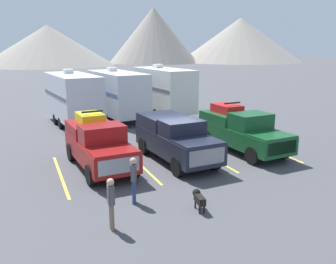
# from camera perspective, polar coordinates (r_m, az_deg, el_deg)

# --- Properties ---
(ground_plane) EXTENTS (240.00, 240.00, 0.00)m
(ground_plane) POSITION_cam_1_polar(r_m,az_deg,el_deg) (17.59, 1.50, -4.65)
(ground_plane) COLOR #47474C
(pickup_truck_a) EXTENTS (2.44, 5.40, 2.52)m
(pickup_truck_a) POSITION_cam_1_polar(r_m,az_deg,el_deg) (16.75, -10.98, -1.69)
(pickup_truck_a) COLOR maroon
(pickup_truck_a) RESTS_ON ground
(pickup_truck_b) EXTENTS (2.48, 5.53, 2.13)m
(pickup_truck_b) POSITION_cam_1_polar(r_m,az_deg,el_deg) (17.43, 1.11, -0.87)
(pickup_truck_b) COLOR black
(pickup_truck_b) RESTS_ON ground
(pickup_truck_c) EXTENTS (2.50, 5.77, 2.48)m
(pickup_truck_c) POSITION_cam_1_polar(r_m,az_deg,el_deg) (19.48, 11.42, 0.41)
(pickup_truck_c) COLOR #144723
(pickup_truck_c) RESTS_ON ground
(lot_stripe_a) EXTENTS (0.12, 5.50, 0.01)m
(lot_stripe_a) POSITION_cam_1_polar(r_m,az_deg,el_deg) (16.44, -16.58, -6.56)
(lot_stripe_a) COLOR gold
(lot_stripe_a) RESTS_ON ground
(lot_stripe_b) EXTENTS (0.12, 5.50, 0.01)m
(lot_stripe_b) POSITION_cam_1_polar(r_m,az_deg,el_deg) (17.14, -4.36, -5.17)
(lot_stripe_b) COLOR gold
(lot_stripe_b) RESTS_ON ground
(lot_stripe_c) EXTENTS (0.12, 5.50, 0.01)m
(lot_stripe_c) POSITION_cam_1_polar(r_m,az_deg,el_deg) (18.54, 6.42, -3.76)
(lot_stripe_c) COLOR gold
(lot_stripe_c) RESTS_ON ground
(lot_stripe_d) EXTENTS (0.12, 5.50, 0.01)m
(lot_stripe_d) POSITION_cam_1_polar(r_m,az_deg,el_deg) (20.50, 15.38, -2.47)
(lot_stripe_d) COLOR gold
(lot_stripe_d) RESTS_ON ground
(camper_trailer_a) EXTENTS (3.22, 7.72, 3.83)m
(camper_trailer_a) POSITION_cam_1_polar(r_m,az_deg,el_deg) (26.00, -14.75, 5.45)
(camper_trailer_a) COLOR silver
(camper_trailer_a) RESTS_ON ground
(camper_trailer_b) EXTENTS (3.26, 7.89, 3.85)m
(camper_trailer_b) POSITION_cam_1_polar(r_m,az_deg,el_deg) (27.36, -7.99, 6.17)
(camper_trailer_b) COLOR silver
(camper_trailer_b) RESTS_ON ground
(camper_trailer_c) EXTENTS (3.10, 7.54, 4.00)m
(camper_trailer_c) POSITION_cam_1_polar(r_m,az_deg,el_deg) (28.47, -0.68, 6.75)
(camper_trailer_c) COLOR silver
(camper_trailer_c) RESTS_ON ground
(person_a) EXTENTS (0.23, 0.37, 1.66)m
(person_a) POSITION_cam_1_polar(r_m,az_deg,el_deg) (11.19, -8.97, -10.62)
(person_a) COLOR #726047
(person_a) RESTS_ON ground
(person_b) EXTENTS (0.27, 0.36, 1.70)m
(person_b) POSITION_cam_1_polar(r_m,az_deg,el_deg) (12.85, -5.44, -7.13)
(person_b) COLOR navy
(person_b) RESTS_ON ground
(dog) EXTENTS (0.35, 0.92, 0.66)m
(dog) POSITION_cam_1_polar(r_m,az_deg,el_deg) (12.58, 4.85, -10.27)
(dog) COLOR black
(dog) RESTS_ON ground
(mountain_ridge) EXTENTS (152.53, 39.51, 16.53)m
(mountain_ridge) POSITION_cam_1_polar(r_m,az_deg,el_deg) (107.62, -9.30, 14.01)
(mountain_ridge) COLOR gray
(mountain_ridge) RESTS_ON ground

